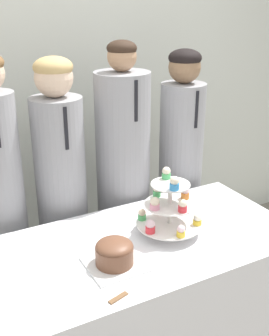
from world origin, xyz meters
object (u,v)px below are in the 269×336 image
(round_cake, at_px, (114,253))
(cupcake_stand, at_px, (170,207))
(student_0, at_px, (3,209))
(student_3, at_px, (180,175))
(student_2, at_px, (123,186))
(cake_knife, at_px, (128,292))
(student_1, at_px, (62,200))

(round_cake, bearing_deg, cupcake_stand, 19.27)
(student_0, distance_m, student_3, 1.12)
(round_cake, xyz_separation_m, student_2, (0.39, 0.69, -0.05))
(cake_knife, distance_m, student_0, 0.92)
(cupcake_stand, relative_size, student_2, 0.20)
(round_cake, distance_m, student_3, 1.06)
(cupcake_stand, bearing_deg, student_1, 122.03)
(round_cake, xyz_separation_m, cake_knife, (-0.03, -0.19, -0.06))
(student_0, xyz_separation_m, student_1, (0.33, 0.00, -0.03))
(student_1, relative_size, student_2, 0.96)
(cupcake_stand, height_order, student_1, student_1)
(student_0, height_order, student_2, student_2)
(student_1, distance_m, student_3, 0.80)
(cake_knife, bearing_deg, round_cake, 64.85)
(cake_knife, bearing_deg, student_2, 48.70)
(cupcake_stand, relative_size, student_0, 0.21)
(student_0, xyz_separation_m, student_2, (0.71, 0.00, -0.02))
(round_cake, bearing_deg, student_2, 60.33)
(student_0, bearing_deg, round_cake, -64.95)
(cupcake_stand, bearing_deg, student_3, 51.53)
(round_cake, height_order, student_1, student_1)
(cake_knife, xyz_separation_m, cupcake_stand, (0.39, 0.31, 0.13))
(student_3, bearing_deg, student_2, 180.00)
(student_3, bearing_deg, round_cake, -139.47)
(student_0, bearing_deg, cake_knife, -71.76)
(student_2, bearing_deg, cake_knife, -115.79)
(cupcake_stand, bearing_deg, student_2, 86.49)
(student_0, height_order, student_1, student_0)
(student_0, distance_m, student_2, 0.71)
(cake_knife, distance_m, cupcake_stand, 0.52)
(student_2, distance_m, student_3, 0.41)
(cake_knife, bearing_deg, student_1, 72.05)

